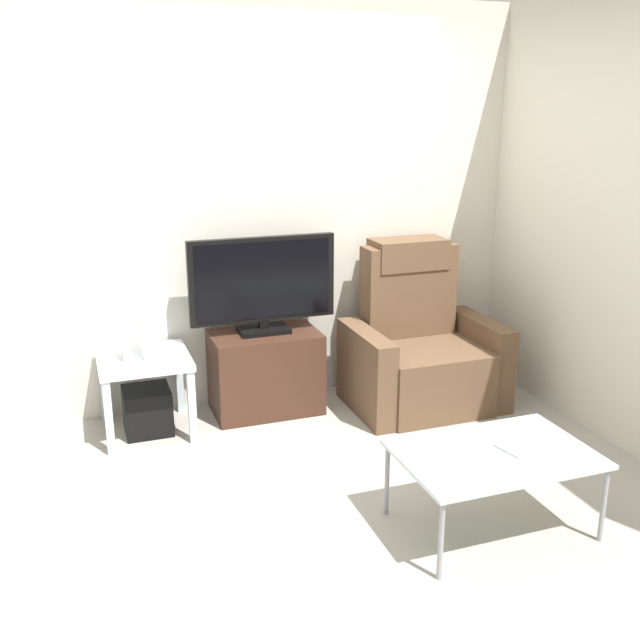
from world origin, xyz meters
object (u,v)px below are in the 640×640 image
Objects in this scene: game_console at (148,335)px; tv_stand at (266,372)px; television at (263,283)px; side_table at (144,369)px; subwoofer_box at (147,410)px; book_upright at (125,346)px; cell_phone at (511,450)px; coffee_table at (495,457)px; recliner_armchair at (420,349)px.

tv_stand is at bearing 4.28° from game_console.
television is 1.74× the size of side_table.
subwoofer_box is (0.00, -0.00, -0.27)m from side_table.
book_upright is (-0.10, -0.02, 0.44)m from subwoofer_box.
tv_stand is 0.79m from subwoofer_box.
side_table is 1.92× the size of subwoofer_box.
tv_stand reaches higher than cell_phone.
game_console is 1.76× the size of cell_phone.
television is (-0.00, 0.02, 0.59)m from tv_stand.
game_console reaches higher than tv_stand.
book_upright is (-0.87, -0.09, 0.31)m from tv_stand.
book_upright reaches higher than subwoofer_box.
coffee_table is 6.00× the size of cell_phone.
television is at bearing 6.22° from subwoofer_box.
side_table is at bearing -175.18° from tv_stand.
side_table is 0.19m from book_upright.
recliner_armchair is 4.09× the size of game_console.
side_table is 2.04× the size of game_console.
television is 5.46× the size of book_upright.
tv_stand is at bearing 110.94° from coffee_table.
tv_stand is 0.74× the size of television.
subwoofer_box is at bearing 131.27° from coffee_table.
television reaches higher than subwoofer_box.
coffee_table is (0.64, -1.70, -0.49)m from television.
side_table is (-0.77, -0.08, -0.45)m from television.
television reaches higher than game_console.
side_table is at bearing -173.78° from television.
subwoofer_box is at bearing 119.66° from cell_phone.
subwoofer_box is at bearing -164.05° from game_console.
book_upright is 2.21m from coffee_table.
recliner_armchair is 1.78m from game_console.
recliner_armchair is at bearing -4.04° from subwoofer_box.
book_upright is at bearing -174.43° from tv_stand.
television is at bearing 110.73° from coffee_table.
side_table is 2.15m from coffee_table.
book_upright is (-1.89, 0.11, 0.20)m from recliner_armchair.
television is 1.88m from coffee_table.
television is 1.06m from subwoofer_box.
television reaches higher than cell_phone.
coffee_table is at bearing -49.62° from game_console.
game_console reaches higher than book_upright.
recliner_armchair is 1.91m from book_upright.
game_console reaches higher than side_table.
book_upright reaches higher than coffee_table.
side_table is 0.27m from subwoofer_box.
subwoofer_box is at bearing -175.18° from tv_stand.
game_console reaches higher than coffee_table.
tv_stand is at bearing 5.57° from book_upright.
book_upright is 0.19× the size of coffee_table.
recliner_armchair is at bearing -4.04° from side_table.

